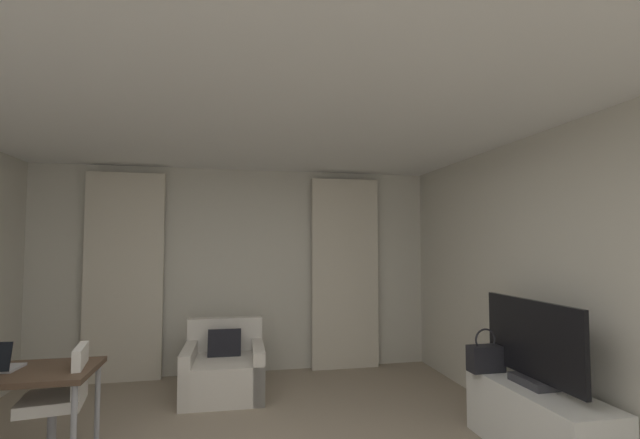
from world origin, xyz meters
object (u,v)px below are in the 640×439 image
Objects in this scene: armchair at (224,370)px; desk_chair at (58,416)px; tv_console at (538,423)px; handbag_primary at (486,357)px; tv_flatscreen at (532,345)px.

desk_chair reaches higher than armchair.
desk_chair is at bearing 171.49° from tv_console.
tv_console is 0.61m from handbag_primary.
desk_chair is 3.39m from handbag_primary.
tv_console is (3.53, -0.53, -0.13)m from desk_chair.
desk_chair reaches higher than tv_console.
armchair is 1.80m from desk_chair.
handbag_primary reaches higher than tv_console.
armchair is 0.70× the size of tv_console.
handbag_primary is at bearing 110.45° from tv_flatscreen.
tv_flatscreen is at bearing -38.02° from armchair.
armchair is 3.08m from tv_flatscreen.
desk_chair is 3.59m from tv_flatscreen.
tv_flatscreen is 2.94× the size of handbag_primary.
tv_flatscreen is at bearing 90.00° from tv_console.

